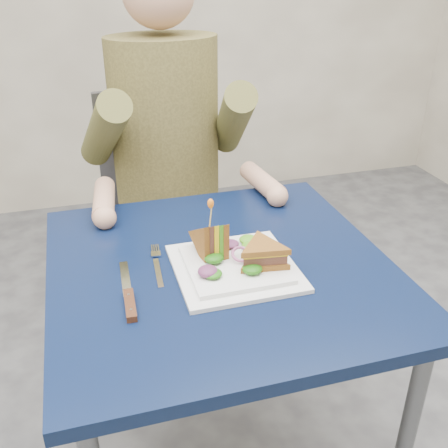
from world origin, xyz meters
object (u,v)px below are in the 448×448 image
object	(u,v)px
sandwich_upright	(211,241)
sandwich_flat	(263,254)
diner	(165,110)
table	(221,293)
plate	(235,266)
chair	(165,204)
knife	(129,300)
fork	(157,266)

from	to	relation	value
sandwich_upright	sandwich_flat	bearing A→B (deg)	-36.09
diner	sandwich_upright	world-z (taller)	diner
table	plate	bearing A→B (deg)	-55.02
plate	sandwich_flat	size ratio (longest dim) A/B	1.86
chair	diner	size ratio (longest dim) A/B	1.25
chair	sandwich_flat	world-z (taller)	chair
diner	sandwich_upright	bearing A→B (deg)	-91.71
table	knife	bearing A→B (deg)	-157.90
table	plate	world-z (taller)	plate
diner	knife	distance (m)	0.77
diner	fork	bearing A→B (deg)	-102.97
fork	knife	xyz separation A→B (m)	(-0.08, -0.11, 0.00)
plate	knife	distance (m)	0.24
table	chair	world-z (taller)	chair
plate	table	bearing A→B (deg)	124.98
chair	diner	world-z (taller)	diner
chair	sandwich_flat	distance (m)	0.83
sandwich_flat	knife	world-z (taller)	sandwich_flat
sandwich_upright	fork	world-z (taller)	sandwich_upright
chair	knife	world-z (taller)	chair
diner	fork	size ratio (longest dim) A/B	4.15
sandwich_upright	plate	bearing A→B (deg)	-47.64
table	plate	size ratio (longest dim) A/B	2.88
sandwich_flat	sandwich_upright	world-z (taller)	sandwich_upright
fork	knife	size ratio (longest dim) A/B	0.81
fork	plate	bearing A→B (deg)	-20.25
chair	sandwich_flat	xyz separation A→B (m)	(0.08, -0.80, 0.23)
diner	fork	distance (m)	0.64
fork	chair	bearing A→B (deg)	79.02
plate	knife	xyz separation A→B (m)	(-0.24, -0.05, -0.00)
table	chair	bearing A→B (deg)	90.00
table	knife	distance (m)	0.25
sandwich_flat	knife	xyz separation A→B (m)	(-0.29, -0.03, -0.04)
sandwich_flat	knife	bearing A→B (deg)	-174.26
plate	sandwich_upright	size ratio (longest dim) A/B	2.12
knife	fork	bearing A→B (deg)	56.27
sandwich_flat	sandwich_upright	size ratio (longest dim) A/B	1.14
plate	sandwich_flat	xyz separation A→B (m)	(0.05, -0.03, 0.04)
plate	knife	world-z (taller)	plate
plate	sandwich_upright	distance (m)	0.08
diner	knife	size ratio (longest dim) A/B	3.36
table	knife	world-z (taller)	knife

